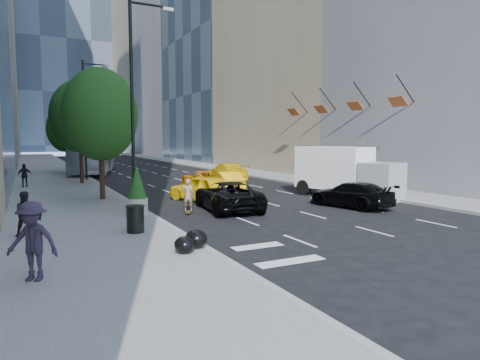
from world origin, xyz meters
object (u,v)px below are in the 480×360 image
black_sedan_lincoln (228,196)px  city_bus (94,156)px  box_truck (346,172)px  planter_shrub (137,191)px  skateboarder (188,197)px  black_sedan_mercedes (351,195)px  trash_can (135,219)px

black_sedan_lincoln → city_bus: size_ratio=0.40×
black_sedan_lincoln → box_truck: size_ratio=0.77×
city_bus → planter_shrub: size_ratio=5.84×
skateboarder → planter_shrub: bearing=21.6°
planter_shrub → city_bus: bearing=86.2°
black_sedan_mercedes → city_bus: size_ratio=0.35×
skateboarder → planter_shrub: size_ratio=0.70×
city_bus → box_truck: (11.41, -25.72, -0.27)m
black_sedan_mercedes → box_truck: (2.41, 3.28, 0.90)m
city_bus → planter_shrub: city_bus is taller
city_bus → box_truck: 28.14m
black_sedan_lincoln → box_truck: box_truck is taller
skateboarder → planter_shrub: 2.48m
box_truck → city_bus: bearing=96.7°
skateboarder → trash_can: size_ratio=1.66×
skateboarder → black_sedan_mercedes: skateboarder is taller
city_bus → trash_can: bearing=-80.4°
black_sedan_lincoln → planter_shrub: bearing=8.6°
black_sedan_mercedes → trash_can: 11.84m
black_sedan_mercedes → box_truck: box_truck is taller
box_truck → trash_can: (-14.13, -4.93, -0.95)m
skateboarder → black_sedan_lincoln: skateboarder is taller
black_sedan_lincoln → trash_can: bearing=41.5°
skateboarder → city_bus: (-0.64, 27.00, 1.06)m
black_sedan_mercedes → planter_shrub: 11.00m
city_bus → planter_shrub: bearing=-79.1°
black_sedan_mercedes → trash_can: (-11.73, -1.65, -0.05)m
city_bus → trash_can: size_ratio=13.87×
skateboarder → box_truck: bearing=-151.6°
black_sedan_lincoln → trash_can: black_sedan_lincoln is taller
city_bus → skateboarder: bearing=-73.9°
box_truck → planter_shrub: size_ratio=3.02×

